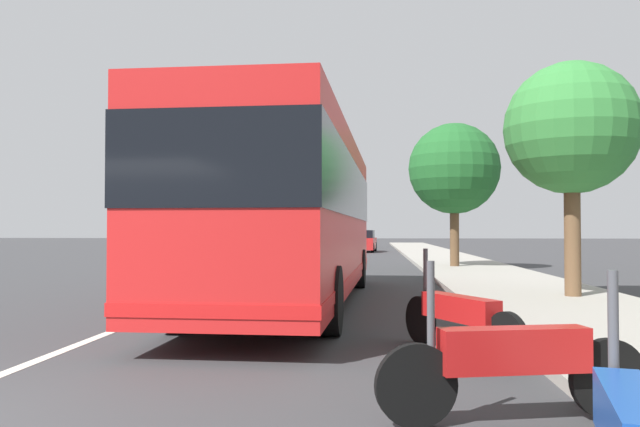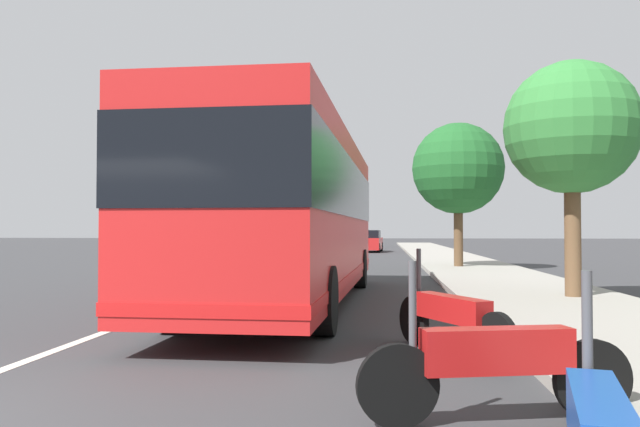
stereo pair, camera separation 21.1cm
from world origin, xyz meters
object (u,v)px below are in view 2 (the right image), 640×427
Objects in this scene: car_behind_bus at (367,242)px; car_side_street at (295,240)px; motorcycle_mid_row at (496,362)px; motorcycle_far_end at (451,316)px; roadside_tree_far_block at (458,169)px; coach_bus at (293,210)px; roadside_tree_mid_block at (572,129)px; car_oncoming at (363,239)px.

car_side_street reaches higher than car_behind_bus.
car_behind_bus reaches higher than motorcycle_mid_row.
roadside_tree_far_block reaches higher than motorcycle_far_end.
motorcycle_mid_row is 0.50× the size of car_side_street.
coach_bus is 6.03m from roadside_tree_mid_block.
car_oncoming is 0.79× the size of roadside_tree_mid_block.
car_behind_bus is (38.56, 1.89, 0.23)m from motorcycle_mid_row.
car_oncoming is at bearing 6.63° from car_behind_bus.
car_side_street is (2.99, 5.41, 0.02)m from car_behind_bus.
roadside_tree_far_block is at bearing 5.52° from roadside_tree_mid_block.
motorcycle_mid_row is at bearing -173.93° from car_behind_bus.
roadside_tree_mid_block is at bearing -170.44° from car_oncoming.
coach_bus is at bearing 4.84° from car_side_street.
roadside_tree_mid_block reaches higher than coach_bus.
motorcycle_far_end is 0.46× the size of car_behind_bus.
motorcycle_mid_row is 50.05m from car_oncoming.
car_side_street is 0.79× the size of roadside_tree_far_block.
motorcycle_mid_row is 0.47× the size of car_behind_bus.
car_side_street is at bearing 152.56° from car_oncoming.
car_side_street reaches higher than motorcycle_far_end.
motorcycle_far_end is at bearing 172.97° from roadside_tree_far_block.
motorcycle_mid_row is 0.44× the size of roadside_tree_mid_block.
motorcycle_mid_row is at bearing 174.11° from roadside_tree_far_block.
coach_bus is 5.90m from motorcycle_far_end.
coach_bus is 34.11m from car_side_street.
car_behind_bus is (30.79, -0.81, -1.21)m from coach_bus.
roadside_tree_mid_block is (5.80, -3.10, 3.13)m from motorcycle_far_end.
coach_bus reaches higher than car_side_street.
car_behind_bus is 0.84× the size of roadside_tree_far_block.
coach_bus is at bearing -83.53° from motorcycle_mid_row.
roadside_tree_mid_block is at bearing 14.46° from car_side_street.
car_behind_bus is at bearing -99.87° from motorcycle_mid_row.
roadside_tree_mid_block is 0.90× the size of roadside_tree_far_block.
roadside_tree_mid_block reaches higher than car_behind_bus.
roadside_tree_mid_block is (-33.05, -10.34, 2.88)m from car_side_street.
roadside_tree_mid_block reaches higher than motorcycle_mid_row.
motorcycle_mid_row is 0.39× the size of roadside_tree_far_block.
car_behind_bus is at bearing 0.36° from coach_bus.
motorcycle_mid_row is 19.73m from roadside_tree_far_block.
motorcycle_far_end is at bearing -150.68° from coach_bus.
motorcycle_far_end is at bearing 151.84° from roadside_tree_mid_block.
coach_bus is 5.44× the size of motorcycle_mid_row.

